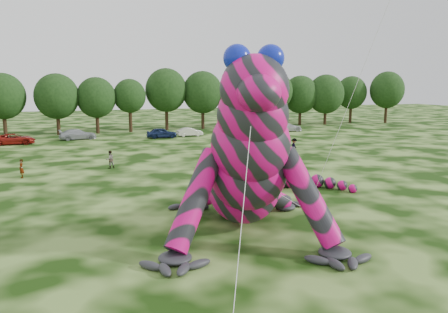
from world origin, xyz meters
The scene contains 25 objects.
ground centered at (0.00, 0.00, 0.00)m, with size 240.00×240.00×0.00m, color #16330A.
inflatable_gecko centered at (0.76, 7.72, 4.89)m, with size 16.47×19.55×9.78m, color #CD096E, non-canonical shape.
tree_6 centered at (-17.56, 56.68, 4.75)m, with size 6.52×5.86×9.49m, color black, non-canonical shape.
tree_7 centered at (-10.08, 56.80, 4.74)m, with size 6.68×6.01×9.48m, color black, non-canonical shape.
tree_8 centered at (-4.22, 56.99, 4.47)m, with size 6.14×5.53×8.94m, color black, non-canonical shape.
tree_9 centered at (1.06, 57.35, 4.34)m, with size 5.27×4.74×8.68m, color black, non-canonical shape.
tree_10 centered at (7.40, 58.58, 5.25)m, with size 7.09×6.38×10.50m, color black, non-canonical shape.
tree_11 centered at (13.79, 58.20, 5.03)m, with size 7.01×6.31×10.07m, color black, non-canonical shape.
tree_12 centered at (20.01, 57.74, 4.49)m, with size 5.99×5.39×8.97m, color black, non-canonical shape.
tree_13 centered at (27.13, 57.13, 5.06)m, with size 6.83×6.15×10.13m, color black, non-canonical shape.
tree_14 centered at (33.46, 58.72, 4.70)m, with size 6.82×6.14×9.40m, color black, non-canonical shape.
tree_15 centered at (38.47, 57.77, 4.82)m, with size 7.17×6.45×9.63m, color black, non-canonical shape.
tree_16 centered at (45.45, 59.37, 4.69)m, with size 6.26×5.63×9.37m, color black, non-canonical shape.
tree_17 centered at (51.95, 56.66, 5.15)m, with size 6.98×6.28×10.30m, color black, non-canonical shape.
car_2 centered at (-15.43, 47.33, 0.72)m, with size 2.38×5.16×1.43m, color maroon.
car_3 centered at (-7.44, 49.85, 0.74)m, with size 2.08×5.11×1.48m, color #9EA2A7.
car_4 centered at (4.23, 47.58, 0.76)m, with size 1.78×4.44×1.51m, color #142046.
car_5 centered at (8.68, 48.29, 0.64)m, with size 1.36×3.91×1.29m, color beige.
car_6 centered at (17.28, 48.44, 0.73)m, with size 2.41×5.23×1.45m, color #2A2A2C.
car_7 centered at (25.67, 49.35, 0.75)m, with size 2.09×5.15×1.49m, color silver.
spectator_3 centered at (15.66, 30.95, 0.78)m, with size 0.92×0.38×1.56m, color gray.
spectator_5 centered at (6.84, 17.13, 0.84)m, with size 1.56×0.50×1.68m, color gray.
spectator_0 centered at (-12.58, 24.46, 0.81)m, with size 0.59×0.39×1.61m, color gray.
spectator_2 centered at (15.23, 27.61, 0.93)m, with size 1.20×0.69×1.86m, color gray.
spectator_1 centered at (-5.09, 26.38, 0.84)m, with size 0.82×0.64×1.69m, color gray.
Camera 1 is at (-8.59, -15.53, 7.99)m, focal length 35.00 mm.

